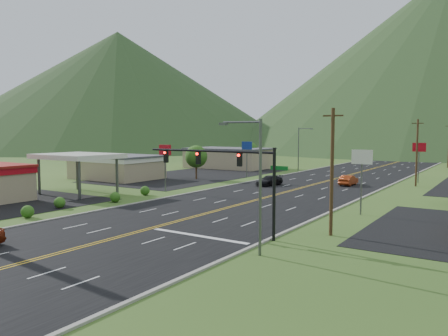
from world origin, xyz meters
The scene contains 20 objects.
ground centered at (0.00, 0.00, 0.00)m, with size 500.00×500.00×0.00m, color #2D4B1B.
road centered at (0.00, 0.00, 0.00)m, with size 20.00×460.00×0.04m, color black.
curb_east centered at (10.15, 0.00, 0.00)m, with size 0.30×460.00×0.14m, color gray.
traffic_signal centered at (6.48, 14.00, 5.33)m, with size 13.10×0.43×7.00m.
streetlight_east centered at (11.18, 10.00, 5.18)m, with size 3.28×0.25×9.00m.
streetlight_west centered at (-11.68, 70.00, 5.18)m, with size 3.28×0.25×9.00m.
gas_canopy centered at (-22.00, 22.00, 4.87)m, with size 10.00×8.00×5.30m.
building_west_mid centered at (-32.00, 38.00, 2.27)m, with size 14.40×10.40×4.10m.
building_west_far centered at (-28.00, 68.00, 2.26)m, with size 18.40×11.40×4.50m.
pole_sign_west_a centered at (-14.00, 30.00, 5.05)m, with size 2.00×0.18×6.40m.
pole_sign_west_b centered at (-14.00, 52.00, 5.05)m, with size 2.00×0.18×6.40m.
pole_sign_east_a centered at (13.00, 28.00, 5.05)m, with size 2.00×0.18×6.40m.
pole_sign_east_b centered at (13.00, 60.00, 5.05)m, with size 2.00×0.18×6.40m.
tree_west_a centered at (-20.00, 45.00, 3.89)m, with size 3.84×3.84×5.82m.
tree_west_b centered at (-25.00, 72.00, 3.89)m, with size 3.84×3.84×5.82m.
utility_pole_a centered at (13.50, 18.00, 5.13)m, with size 1.60×0.28×10.00m.
utility_pole_b centered at (13.50, 55.00, 5.13)m, with size 1.60×0.28×10.00m.
mountain_nw centered at (-148.49, 148.49, 30.00)m, with size 190.00×190.00×60.00m, color #173216.
car_dark_mid centered at (-5.23, 43.70, 0.74)m, with size 2.07×5.10×1.48m, color black.
car_red_far centered at (4.73, 50.55, 0.77)m, with size 1.63×4.67×1.54m, color #922F10.
Camera 1 is at (25.03, -14.96, 8.18)m, focal length 35.00 mm.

